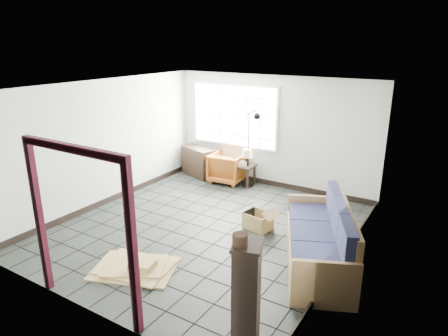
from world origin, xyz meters
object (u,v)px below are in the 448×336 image
Objects in this scene: futon_sofa at (322,242)px; armchair at (228,166)px; side_table at (244,169)px; tall_shelf at (246,302)px.

futon_sofa reaches higher than armchair.
armchair reaches higher than side_table.
tall_shelf reaches higher than armchair.
futon_sofa is 1.74× the size of tall_shelf.
futon_sofa is 3.09× the size of armchair.
futon_sofa is 4.85× the size of side_table.
futon_sofa is at bearing -42.01° from side_table.
armchair is at bearing 180.00° from side_table.
tall_shelf is at bearing -115.73° from futon_sofa.
armchair is 0.46m from side_table.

